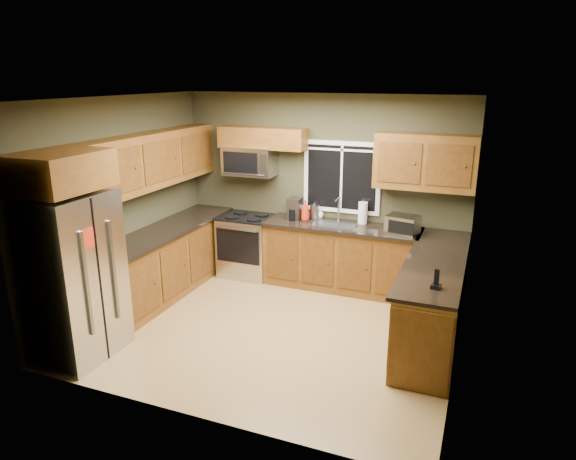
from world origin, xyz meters
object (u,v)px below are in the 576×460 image
Objects in this scene: microwave at (250,161)px; cordless_phone at (436,283)px; coffee_maker at (295,209)px; soap_bottle_a at (305,210)px; paper_towel_roll at (363,213)px; kettle at (315,211)px; toaster_oven at (403,225)px; refrigerator at (73,277)px; soap_bottle_c at (319,213)px; range at (248,245)px.

cordless_phone is at bearing -33.22° from microwave.
coffee_maker is 0.16m from soap_bottle_a.
coffee_maker is at bearing -171.43° from paper_towel_roll.
kettle reaches higher than cordless_phone.
paper_towel_roll is at bearing 153.45° from toaster_oven.
kettle is 0.75× the size of paper_towel_roll.
refrigerator is 7.13× the size of kettle.
refrigerator is 10.76× the size of soap_bottle_c.
paper_towel_roll is (-0.61, 0.30, 0.03)m from toaster_oven.
soap_bottle_c is at bearing 45.00° from kettle.
refrigerator reaches higher than cordless_phone.
refrigerator is 3.47m from soap_bottle_c.
soap_bottle_c is at bearing 27.81° from coffee_maker.
soap_bottle_a is at bearing 60.63° from refrigerator.
paper_towel_roll reaches higher than soap_bottle_a.
paper_towel_roll is 1.65× the size of cordless_phone.
soap_bottle_a reaches higher than toaster_oven.
soap_bottle_a is (0.90, -0.08, -0.64)m from microwave.
microwave reaches higher than paper_towel_roll.
paper_towel_roll reaches higher than toaster_oven.
coffee_maker is 0.36m from soap_bottle_c.
soap_bottle_c is (0.31, 0.17, -0.06)m from coffee_maker.
soap_bottle_c reaches higher than range.
kettle is at bearing -135.00° from soap_bottle_c.
paper_towel_roll is 1.13× the size of soap_bottle_a.
range is at bearing -89.98° from microwave.
toaster_oven is 1.33m from kettle.
cordless_phone is at bearing 15.48° from refrigerator.
toaster_oven is at bearing 109.92° from cordless_phone.
refrigerator is 2.37× the size of microwave.
kettle is at bearing 23.64° from coffee_maker.
range is at bearing 76.03° from refrigerator.
soap_bottle_a is (0.90, 0.05, 0.62)m from range.
toaster_oven is at bearing -5.95° from soap_bottle_a.
microwave is 0.98m from coffee_maker.
coffee_maker is (1.43, 2.83, 0.18)m from refrigerator.
toaster_oven is (2.99, 2.68, 0.16)m from refrigerator.
soap_bottle_a is at bearing 174.05° from toaster_oven.
kettle is (0.26, 0.12, -0.03)m from coffee_maker.
soap_bottle_c is (-1.26, 0.32, -0.04)m from toaster_oven.
soap_bottle_a is 2.72m from cordless_phone.
soap_bottle_a reaches higher than range.
coffee_maker is at bearing 63.30° from refrigerator.
kettle is at bearing -177.55° from paper_towel_roll.
soap_bottle_c is (1.05, 0.09, -0.71)m from microwave.
range is 1.17m from kettle.
coffee_maker is at bearing -5.50° from microwave.
range is 1.23× the size of microwave.
soap_bottle_c is (0.05, 0.05, -0.03)m from kettle.
range is 1.21m from soap_bottle_c.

